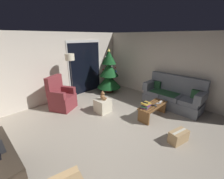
{
  "coord_description": "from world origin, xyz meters",
  "views": [
    {
      "loc": [
        -2.55,
        -2.2,
        2.35
      ],
      "look_at": [
        0.4,
        0.7,
        0.85
      ],
      "focal_mm": 23.71,
      "sensor_mm": 36.0,
      "label": 1
    }
  ],
  "objects_px": {
    "couch": "(173,96)",
    "remote_graphite": "(155,106)",
    "floor_lamp": "(70,62)",
    "cardboard_box_taped_mid_floor": "(179,136)",
    "armchair": "(61,97)",
    "ottoman": "(103,106)",
    "cell_phone": "(146,103)",
    "remote_white": "(161,102)",
    "book_stack": "(146,105)",
    "teddy_bear_chestnut": "(103,96)",
    "remote_black": "(151,105)",
    "christmas_tree": "(109,73)",
    "coffee_table": "(153,109)",
    "remote_silver": "(158,103)",
    "media_shelf": "(1,171)"
  },
  "relations": [
    {
      "from": "coffee_table",
      "to": "remote_graphite",
      "type": "distance_m",
      "value": 0.17
    },
    {
      "from": "teddy_bear_chestnut",
      "to": "remote_graphite",
      "type": "bearing_deg",
      "value": -59.98
    },
    {
      "from": "floor_lamp",
      "to": "cardboard_box_taped_mid_floor",
      "type": "height_order",
      "value": "floor_lamp"
    },
    {
      "from": "book_stack",
      "to": "cardboard_box_taped_mid_floor",
      "type": "bearing_deg",
      "value": -104.41
    },
    {
      "from": "remote_white",
      "to": "book_stack",
      "type": "distance_m",
      "value": 0.67
    },
    {
      "from": "media_shelf",
      "to": "teddy_bear_chestnut",
      "type": "height_order",
      "value": "teddy_bear_chestnut"
    },
    {
      "from": "remote_black",
      "to": "book_stack",
      "type": "distance_m",
      "value": 0.22
    },
    {
      "from": "christmas_tree",
      "to": "cardboard_box_taped_mid_floor",
      "type": "xyz_separation_m",
      "value": [
        -1.2,
        -3.54,
        -0.7
      ]
    },
    {
      "from": "armchair",
      "to": "ottoman",
      "type": "relative_size",
      "value": 2.57
    },
    {
      "from": "armchair",
      "to": "cardboard_box_taped_mid_floor",
      "type": "relative_size",
      "value": 2.18
    },
    {
      "from": "armchair",
      "to": "book_stack",
      "type": "bearing_deg",
      "value": -61.01
    },
    {
      "from": "remote_white",
      "to": "book_stack",
      "type": "xyz_separation_m",
      "value": [
        -0.65,
        0.13,
        0.06
      ]
    },
    {
      "from": "coffee_table",
      "to": "cell_phone",
      "type": "xyz_separation_m",
      "value": [
        -0.32,
        0.08,
        0.29
      ]
    },
    {
      "from": "christmas_tree",
      "to": "floor_lamp",
      "type": "bearing_deg",
      "value": 173.71
    },
    {
      "from": "couch",
      "to": "remote_graphite",
      "type": "xyz_separation_m",
      "value": [
        -1.17,
        0.02,
        0.02
      ]
    },
    {
      "from": "remote_white",
      "to": "cell_phone",
      "type": "bearing_deg",
      "value": 75.26
    },
    {
      "from": "remote_white",
      "to": "ottoman",
      "type": "bearing_deg",
      "value": 37.77
    },
    {
      "from": "couch",
      "to": "floor_lamp",
      "type": "height_order",
      "value": "floor_lamp"
    },
    {
      "from": "couch",
      "to": "christmas_tree",
      "type": "height_order",
      "value": "christmas_tree"
    },
    {
      "from": "coffee_table",
      "to": "cell_phone",
      "type": "relative_size",
      "value": 7.64
    },
    {
      "from": "media_shelf",
      "to": "teddy_bear_chestnut",
      "type": "relative_size",
      "value": 4.91
    },
    {
      "from": "remote_white",
      "to": "armchair",
      "type": "relative_size",
      "value": 0.14
    },
    {
      "from": "cell_phone",
      "to": "ottoman",
      "type": "distance_m",
      "value": 1.4
    },
    {
      "from": "remote_black",
      "to": "christmas_tree",
      "type": "distance_m",
      "value": 2.63
    },
    {
      "from": "remote_graphite",
      "to": "ottoman",
      "type": "bearing_deg",
      "value": -21.38
    },
    {
      "from": "couch",
      "to": "teddy_bear_chestnut",
      "type": "bearing_deg",
      "value": 144.2
    },
    {
      "from": "remote_graphite",
      "to": "media_shelf",
      "type": "xyz_separation_m",
      "value": [
        -3.68,
        0.63,
        -0.08
      ]
    },
    {
      "from": "cell_phone",
      "to": "ottoman",
      "type": "relative_size",
      "value": 0.33
    },
    {
      "from": "christmas_tree",
      "to": "floor_lamp",
      "type": "relative_size",
      "value": 1.06
    },
    {
      "from": "remote_graphite",
      "to": "cell_phone",
      "type": "height_order",
      "value": "cell_phone"
    },
    {
      "from": "christmas_tree",
      "to": "ottoman",
      "type": "bearing_deg",
      "value": -140.62
    },
    {
      "from": "coffee_table",
      "to": "cardboard_box_taped_mid_floor",
      "type": "height_order",
      "value": "coffee_table"
    },
    {
      "from": "coffee_table",
      "to": "cardboard_box_taped_mid_floor",
      "type": "xyz_separation_m",
      "value": [
        -0.59,
        -1.03,
        -0.13
      ]
    },
    {
      "from": "christmas_tree",
      "to": "teddy_bear_chestnut",
      "type": "bearing_deg",
      "value": -140.3
    },
    {
      "from": "remote_graphite",
      "to": "media_shelf",
      "type": "relative_size",
      "value": 0.11
    },
    {
      "from": "cell_phone",
      "to": "christmas_tree",
      "type": "distance_m",
      "value": 2.62
    },
    {
      "from": "remote_black",
      "to": "teddy_bear_chestnut",
      "type": "relative_size",
      "value": 0.55
    },
    {
      "from": "cell_phone",
      "to": "christmas_tree",
      "type": "xyz_separation_m",
      "value": [
        0.92,
        2.44,
        0.28
      ]
    },
    {
      "from": "book_stack",
      "to": "floor_lamp",
      "type": "xyz_separation_m",
      "value": [
        -0.78,
        2.64,
        1.03
      ]
    },
    {
      "from": "remote_silver",
      "to": "christmas_tree",
      "type": "bearing_deg",
      "value": 27.64
    },
    {
      "from": "coffee_table",
      "to": "teddy_bear_chestnut",
      "type": "distance_m",
      "value": 1.59
    },
    {
      "from": "remote_graphite",
      "to": "book_stack",
      "type": "xyz_separation_m",
      "value": [
        -0.28,
        0.15,
        0.06
      ]
    },
    {
      "from": "media_shelf",
      "to": "remote_silver",
      "type": "bearing_deg",
      "value": -9.13
    },
    {
      "from": "remote_white",
      "to": "ottoman",
      "type": "height_order",
      "value": "ottoman"
    },
    {
      "from": "book_stack",
      "to": "ottoman",
      "type": "bearing_deg",
      "value": 112.9
    },
    {
      "from": "armchair",
      "to": "ottoman",
      "type": "distance_m",
      "value": 1.44
    },
    {
      "from": "armchair",
      "to": "teddy_bear_chestnut",
      "type": "height_order",
      "value": "armchair"
    },
    {
      "from": "coffee_table",
      "to": "remote_black",
      "type": "bearing_deg",
      "value": 171.52
    },
    {
      "from": "remote_graphite",
      "to": "cardboard_box_taped_mid_floor",
      "type": "height_order",
      "value": "remote_graphite"
    },
    {
      "from": "christmas_tree",
      "to": "media_shelf",
      "type": "relative_size",
      "value": 1.34
    }
  ]
}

